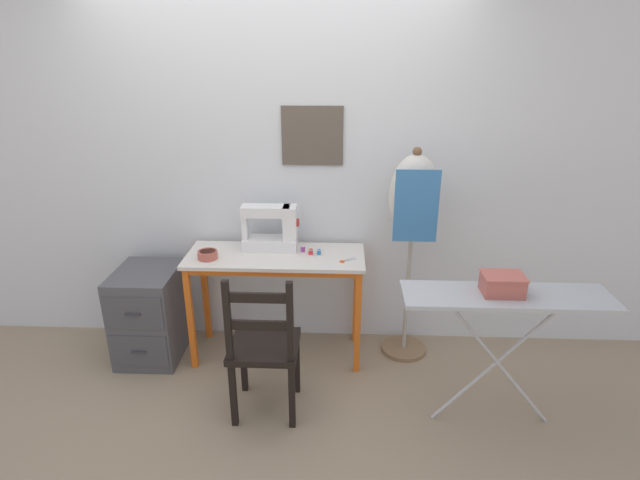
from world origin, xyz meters
TOP-DOWN VIEW (x-y plane):
  - ground_plane at (0.00, 0.00)m, footprint 14.00×14.00m
  - wall_back at (0.00, 0.53)m, footprint 10.00×0.07m
  - sewing_table at (0.00, 0.22)m, footprint 1.20×0.47m
  - sewing_machine at (-0.02, 0.34)m, footprint 0.39×0.16m
  - fabric_bowl at (-0.44, 0.15)m, footprint 0.13×0.13m
  - scissors at (0.47, 0.15)m, footprint 0.12×0.10m
  - thread_spool_near_machine at (0.18, 0.29)m, footprint 0.03×0.03m
  - thread_spool_mid_table at (0.24, 0.25)m, footprint 0.04×0.04m
  - thread_spool_far_edge at (0.29, 0.24)m, footprint 0.03×0.03m
  - wooden_chair at (0.00, -0.39)m, footprint 0.40×0.38m
  - filing_cabinet at (-0.90, 0.18)m, footprint 0.42×0.52m
  - dress_form at (0.91, 0.30)m, footprint 0.33×0.32m
  - ironing_board at (1.34, -0.41)m, footprint 1.12×0.31m
  - storage_box at (1.31, -0.40)m, footprint 0.22×0.17m

SIDE VIEW (x-z plane):
  - ground_plane at x=0.00m, z-range 0.00..0.00m
  - filing_cabinet at x=-0.90m, z-range 0.00..0.65m
  - wooden_chair at x=0.00m, z-range -0.02..0.92m
  - sewing_table at x=0.00m, z-range 0.28..1.06m
  - scissors at x=0.47m, z-range 0.77..0.78m
  - ironing_board at x=1.34m, z-range 0.37..1.21m
  - thread_spool_far_edge at x=0.29m, z-range 0.78..0.81m
  - thread_spool_mid_table at x=0.24m, z-range 0.78..0.81m
  - thread_spool_near_machine at x=0.18m, z-range 0.78..0.82m
  - fabric_bowl at x=-0.44m, z-range 0.78..0.83m
  - storage_box at x=1.31m, z-range 0.84..0.95m
  - sewing_machine at x=-0.02m, z-range 0.75..1.09m
  - dress_form at x=0.91m, z-range 0.34..1.84m
  - wall_back at x=0.00m, z-range 0.00..2.55m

